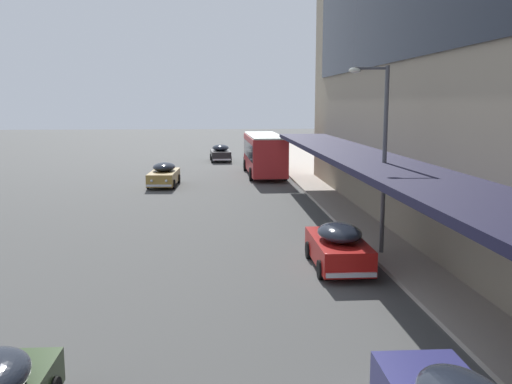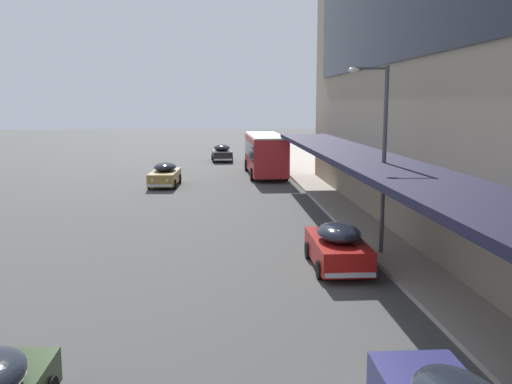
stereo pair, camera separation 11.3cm
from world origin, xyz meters
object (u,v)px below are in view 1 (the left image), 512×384
object	(u,v)px
transit_bus_kerbside_front	(264,152)
sedan_trailing_near	(164,175)
sedan_second_mid	(338,246)
sedan_far_back	(221,153)
sedan_trailing_mid	(254,157)
street_lamp	(380,146)

from	to	relation	value
transit_bus_kerbside_front	sedan_trailing_near	xyz separation A→B (m)	(-7.43, -5.11, -1.07)
sedan_trailing_near	sedan_second_mid	bearing A→B (deg)	-69.21
sedan_far_back	sedan_trailing_near	bearing A→B (deg)	-104.10
transit_bus_kerbside_front	sedan_second_mid	bearing A→B (deg)	-89.24
sedan_trailing_near	sedan_trailing_mid	xyz separation A→B (m)	(7.19, 12.90, -0.03)
transit_bus_kerbside_front	sedan_far_back	xyz separation A→B (m)	(-3.30, 11.32, -1.05)
sedan_second_mid	sedan_trailing_mid	xyz separation A→B (m)	(-0.58, 33.36, -0.03)
sedan_second_mid	street_lamp	distance (m)	4.11
sedan_second_mid	sedan_trailing_mid	world-z (taller)	sedan_second_mid
sedan_trailing_mid	sedan_second_mid	bearing A→B (deg)	-89.00
transit_bus_kerbside_front	sedan_second_mid	xyz separation A→B (m)	(0.34, -25.57, -1.07)
sedan_far_back	street_lamp	size ratio (longest dim) A/B	0.64
sedan_second_mid	sedan_far_back	world-z (taller)	sedan_far_back
sedan_trailing_near	sedan_trailing_mid	bearing A→B (deg)	60.88
sedan_trailing_mid	sedan_far_back	distance (m)	4.67
transit_bus_kerbside_front	street_lamp	xyz separation A→B (m)	(2.15, -24.11, 2.32)
transit_bus_kerbside_front	sedan_trailing_near	bearing A→B (deg)	-145.49
sedan_far_back	street_lamp	distance (m)	36.01
transit_bus_kerbside_front	sedan_second_mid	size ratio (longest dim) A/B	2.27
sedan_trailing_near	sedan_second_mid	size ratio (longest dim) A/B	1.13
transit_bus_kerbside_front	sedan_far_back	world-z (taller)	transit_bus_kerbside_front
sedan_second_mid	sedan_trailing_mid	size ratio (longest dim) A/B	0.92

